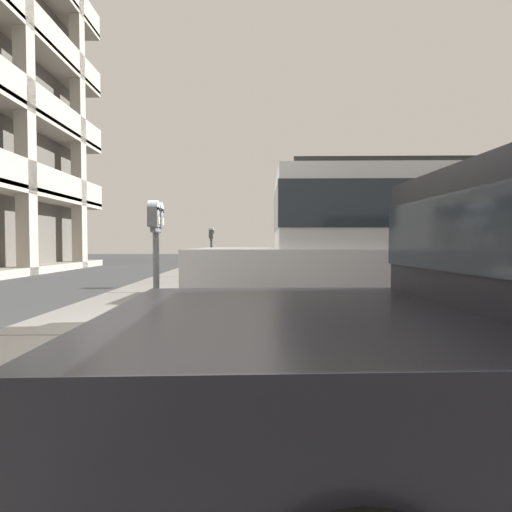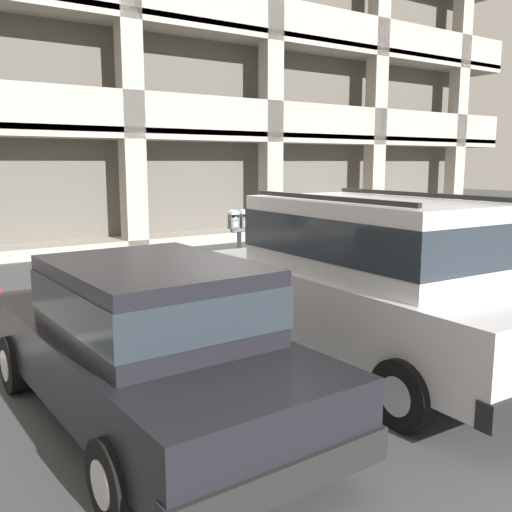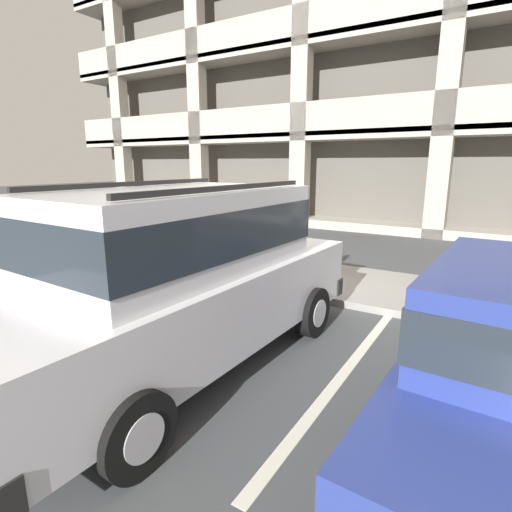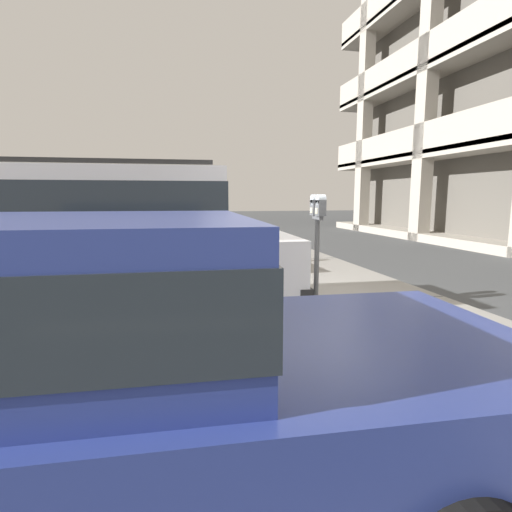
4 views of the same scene
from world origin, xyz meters
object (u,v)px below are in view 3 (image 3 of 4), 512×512
at_px(parking_meter_near, 294,223).
at_px(silver_suv, 181,271).
at_px(red_sedan, 40,262).
at_px(fire_hydrant, 157,245).

bearing_deg(parking_meter_near, silver_suv, -89.93).
bearing_deg(red_sedan, fire_hydrant, 101.94).
xyz_separation_m(red_sedan, parking_meter_near, (2.80, 2.77, 0.45)).
distance_m(red_sedan, parking_meter_near, 3.97).
bearing_deg(fire_hydrant, parking_meter_near, -4.81).
relative_size(silver_suv, fire_hydrant, 6.92).
distance_m(silver_suv, parking_meter_near, 2.81).
distance_m(silver_suv, red_sedan, 2.82).
height_order(parking_meter_near, fire_hydrant, parking_meter_near).
bearing_deg(fire_hydrant, silver_suv, -41.31).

